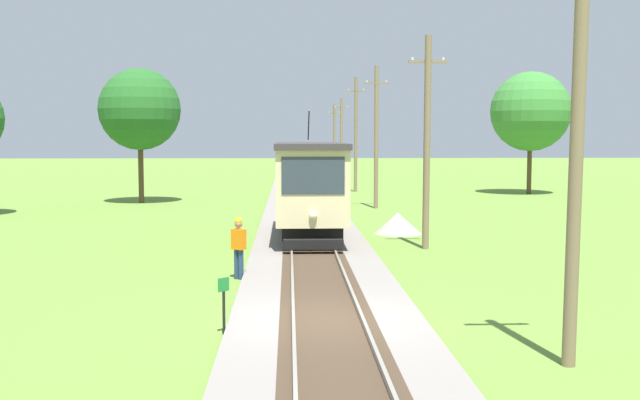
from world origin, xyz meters
TOP-DOWN VIEW (x-y plane):
  - ground_plane at (0.00, 0.00)m, footprint 260.00×260.00m
  - track_ballast at (0.00, 0.00)m, footprint 4.20×120.00m
  - sleeper_bed at (0.00, 0.00)m, footprint 2.04×120.00m
  - rail_left at (-0.72, 0.00)m, footprint 0.07×120.00m
  - rail_right at (0.72, 0.00)m, footprint 0.07×120.00m
  - red_tram at (0.00, 13.30)m, footprint 2.60×8.54m
  - utility_pole_foreground at (4.14, -3.01)m, footprint 1.40×0.48m
  - utility_pole_near_tram at (4.14, 11.24)m, footprint 1.40×0.39m
  - utility_pole_mid at (4.14, 27.08)m, footprint 1.40×0.24m
  - utility_pole_far at (4.14, 40.27)m, footprint 1.40×0.43m
  - utility_pole_distant at (4.14, 55.84)m, footprint 1.40×0.33m
  - utility_pole_horizon at (4.14, 67.03)m, footprint 1.40×0.61m
  - trackside_signal_marker at (-2.15, -0.48)m, footprint 0.21×0.21m
  - gravel_pile at (3.75, 15.66)m, footprint 2.01×2.01m
  - track_worker at (-2.24, 5.65)m, footprint 0.45×0.43m
  - tree_left_near at (-9.86, 31.14)m, footprint 4.97×4.97m
  - tree_left_far at (16.23, 37.39)m, footprint 5.60×5.60m

SIDE VIEW (x-z plane):
  - ground_plane at x=0.00m, z-range 0.00..0.00m
  - track_ballast at x=0.00m, z-range 0.00..0.18m
  - sleeper_bed at x=0.00m, z-range 0.18..0.19m
  - rail_left at x=-0.72m, z-range 0.18..0.32m
  - rail_right at x=0.72m, z-range 0.18..0.32m
  - gravel_pile at x=3.75m, z-range 0.00..0.90m
  - trackside_signal_marker at x=-2.15m, z-range 0.08..1.26m
  - track_worker at x=-2.24m, z-range 0.09..1.88m
  - red_tram at x=0.00m, z-range -0.20..4.59m
  - utility_pole_horizon at x=4.14m, z-range 0.10..7.64m
  - utility_pole_near_tram at x=4.14m, z-range 0.10..7.73m
  - utility_pole_distant at x=4.14m, z-range 0.10..7.80m
  - utility_pole_mid at x=4.14m, z-range 0.10..8.13m
  - utility_pole_far at x=4.14m, z-range 0.10..8.52m
  - utility_pole_foreground at x=4.14m, z-range 0.10..8.55m
  - tree_left_near at x=-9.86m, z-range 1.61..9.82m
  - tree_left_far at x=16.23m, z-range 1.51..10.15m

